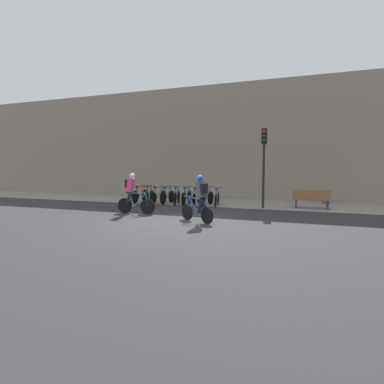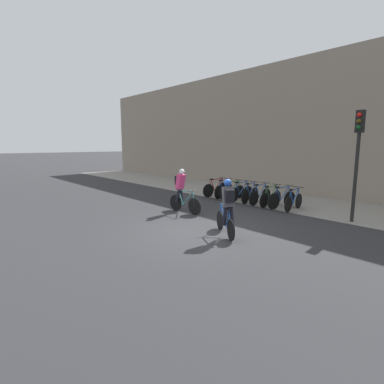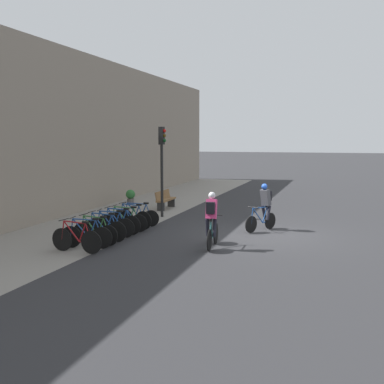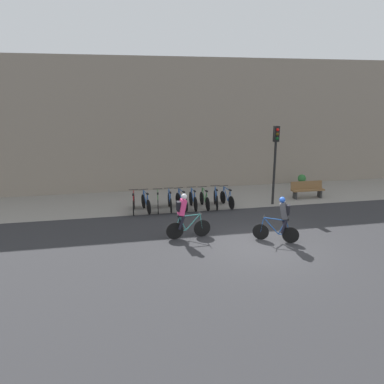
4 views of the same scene
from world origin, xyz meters
TOP-DOWN VIEW (x-y plane):
  - ground at (0.00, 0.00)m, footprint 200.00×200.00m
  - kerb_strip at (0.00, 6.75)m, footprint 44.00×4.50m
  - building_facade at (0.00, 9.30)m, footprint 44.00×0.60m
  - cyclist_pink at (-2.58, 1.28)m, footprint 1.76×0.46m
  - cyclist_grey at (0.90, 0.19)m, footprint 1.52×0.89m
  - parked_bike_0 at (-4.29, 5.02)m, footprint 0.46×1.75m
  - parked_bike_1 at (-3.72, 5.02)m, footprint 0.46×1.67m
  - parked_bike_2 at (-3.15, 5.02)m, footprint 0.46×1.70m
  - parked_bike_3 at (-2.58, 5.02)m, footprint 0.46×1.71m
  - parked_bike_4 at (-2.01, 5.02)m, footprint 0.47×1.63m
  - parked_bike_5 at (-1.44, 5.02)m, footprint 0.46×1.68m
  - parked_bike_6 at (-0.87, 5.02)m, footprint 0.46×1.70m
  - parked_bike_7 at (-0.30, 5.02)m, footprint 0.46×1.70m
  - parked_bike_8 at (0.27, 5.02)m, footprint 0.46×1.68m
  - traffic_light_pole at (2.64, 4.92)m, footprint 0.26×0.30m
  - bench at (4.91, 5.64)m, footprint 1.79×0.44m
  - potted_plant at (5.75, 7.87)m, footprint 0.48×0.48m

SIDE VIEW (x-z plane):
  - ground at x=0.00m, z-range 0.00..0.00m
  - kerb_strip at x=0.00m, z-range 0.00..0.01m
  - parked_bike_8 at x=0.27m, z-range -0.09..0.87m
  - parked_bike_6 at x=-0.87m, z-range -0.09..0.88m
  - parked_bike_2 at x=-3.15m, z-range -0.08..0.89m
  - parked_bike_4 at x=-2.01m, z-range -0.08..0.89m
  - parked_bike_1 at x=-3.72m, z-range -0.08..0.90m
  - parked_bike_3 at x=-2.58m, z-range -0.08..0.90m
  - parked_bike_5 at x=-1.44m, z-range -0.08..0.90m
  - parked_bike_7 at x=-0.30m, z-range -0.08..0.91m
  - parked_bike_0 at x=-4.29m, z-range -0.08..0.91m
  - potted_plant at x=5.75m, z-range 0.05..0.83m
  - bench at x=4.91m, z-range 0.03..0.92m
  - cyclist_pink at x=-2.58m, z-range 0.06..1.83m
  - cyclist_grey at x=0.90m, z-range 0.07..1.82m
  - traffic_light_pole at x=2.64m, z-range 0.74..4.65m
  - building_facade at x=0.00m, z-range 0.00..7.36m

